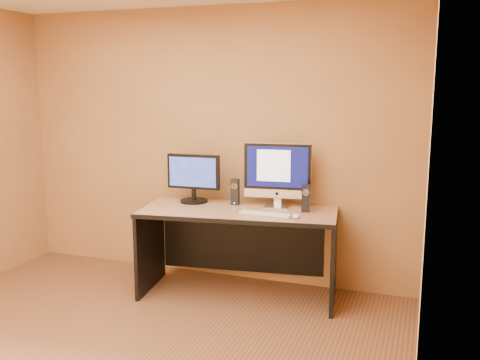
# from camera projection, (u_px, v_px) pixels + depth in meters

# --- Properties ---
(walls) EXTENTS (4.00, 4.00, 2.60)m
(walls) POSITION_uv_depth(u_px,v_px,m) (86.00, 179.00, 3.32)
(walls) COLOR #A67543
(walls) RESTS_ON ground
(desk) EXTENTS (1.80, 0.97, 0.79)m
(desk) POSITION_uv_depth(u_px,v_px,m) (239.00, 253.00, 4.77)
(desk) COLOR #AA7D55
(desk) RESTS_ON ground
(imac) EXTENTS (0.63, 0.29, 0.59)m
(imac) POSITION_uv_depth(u_px,v_px,m) (277.00, 175.00, 4.75)
(imac) COLOR silver
(imac) RESTS_ON desk
(second_monitor) EXTENTS (0.53, 0.28, 0.45)m
(second_monitor) POSITION_uv_depth(u_px,v_px,m) (194.00, 178.00, 4.96)
(second_monitor) COLOR black
(second_monitor) RESTS_ON desk
(speaker_left) EXTENTS (0.09, 0.09, 0.24)m
(speaker_left) POSITION_uv_depth(u_px,v_px,m) (235.00, 192.00, 4.88)
(speaker_left) COLOR black
(speaker_left) RESTS_ON desk
(speaker_right) EXTENTS (0.09, 0.09, 0.24)m
(speaker_right) POSITION_uv_depth(u_px,v_px,m) (306.00, 198.00, 4.61)
(speaker_right) COLOR black
(speaker_right) RESTS_ON desk
(keyboard) EXTENTS (0.47, 0.15, 0.02)m
(keyboard) POSITION_uv_depth(u_px,v_px,m) (265.00, 214.00, 4.49)
(keyboard) COLOR silver
(keyboard) RESTS_ON desk
(mouse) EXTENTS (0.08, 0.12, 0.04)m
(mouse) POSITION_uv_depth(u_px,v_px,m) (296.00, 216.00, 4.39)
(mouse) COLOR white
(mouse) RESTS_ON desk
(cable_a) EXTENTS (0.11, 0.22, 0.01)m
(cable_a) POSITION_uv_depth(u_px,v_px,m) (279.00, 204.00, 4.90)
(cable_a) COLOR black
(cable_a) RESTS_ON desk
(cable_b) EXTENTS (0.04, 0.19, 0.01)m
(cable_b) POSITION_uv_depth(u_px,v_px,m) (273.00, 204.00, 4.90)
(cable_b) COLOR black
(cable_b) RESTS_ON desk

